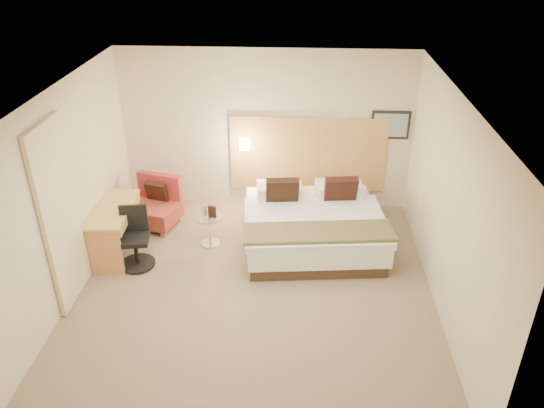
# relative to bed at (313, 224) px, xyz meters

# --- Properties ---
(floor) EXTENTS (4.80, 5.00, 0.02)m
(floor) POSITION_rel_bed_xyz_m (-0.79, -1.24, -0.34)
(floor) COLOR #7E6C54
(floor) RESTS_ON ground
(ceiling) EXTENTS (4.80, 5.00, 0.02)m
(ceiling) POSITION_rel_bed_xyz_m (-0.79, -1.24, 2.38)
(ceiling) COLOR white
(ceiling) RESTS_ON floor
(wall_back) EXTENTS (4.80, 0.02, 2.70)m
(wall_back) POSITION_rel_bed_xyz_m (-0.79, 1.27, 1.02)
(wall_back) COLOR beige
(wall_back) RESTS_ON floor
(wall_front) EXTENTS (4.80, 0.02, 2.70)m
(wall_front) POSITION_rel_bed_xyz_m (-0.79, -3.75, 1.02)
(wall_front) COLOR beige
(wall_front) RESTS_ON floor
(wall_left) EXTENTS (0.02, 5.00, 2.70)m
(wall_left) POSITION_rel_bed_xyz_m (-3.20, -1.24, 1.02)
(wall_left) COLOR beige
(wall_left) RESTS_ON floor
(wall_right) EXTENTS (0.02, 5.00, 2.70)m
(wall_right) POSITION_rel_bed_xyz_m (1.62, -1.24, 1.02)
(wall_right) COLOR beige
(wall_right) RESTS_ON floor
(headboard_panel) EXTENTS (2.60, 0.04, 1.30)m
(headboard_panel) POSITION_rel_bed_xyz_m (-0.09, 1.23, 0.62)
(headboard_panel) COLOR tan
(headboard_panel) RESTS_ON wall_back
(art_frame) EXTENTS (0.62, 0.03, 0.47)m
(art_frame) POSITION_rel_bed_xyz_m (1.23, 1.24, 1.17)
(art_frame) COLOR black
(art_frame) RESTS_ON wall_back
(art_canvas) EXTENTS (0.54, 0.01, 0.39)m
(art_canvas) POSITION_rel_bed_xyz_m (1.23, 1.22, 1.17)
(art_canvas) COLOR #768EA3
(art_canvas) RESTS_ON wall_back
(lamp_arm) EXTENTS (0.02, 0.12, 0.02)m
(lamp_arm) POSITION_rel_bed_xyz_m (-1.14, 1.18, 0.82)
(lamp_arm) COLOR silver
(lamp_arm) RESTS_ON wall_back
(lamp_shade) EXTENTS (0.15, 0.15, 0.15)m
(lamp_shade) POSITION_rel_bed_xyz_m (-1.14, 1.12, 0.82)
(lamp_shade) COLOR #FEECC6
(lamp_shade) RESTS_ON wall_back
(curtain) EXTENTS (0.06, 0.90, 2.42)m
(curtain) POSITION_rel_bed_xyz_m (-3.15, -1.49, 0.89)
(curtain) COLOR beige
(curtain) RESTS_ON wall_left
(bottle_a) EXTENTS (0.07, 0.07, 0.18)m
(bottle_a) POSITION_rel_bed_xyz_m (-1.62, -0.10, 0.25)
(bottle_a) COLOR #84A3CC
(bottle_a) RESTS_ON side_table
(menu_folder) EXTENTS (0.12, 0.08, 0.19)m
(menu_folder) POSITION_rel_bed_xyz_m (-1.51, -0.16, 0.26)
(menu_folder) COLOR #341815
(menu_folder) RESTS_ON side_table
(bed) EXTENTS (2.24, 2.20, 1.01)m
(bed) POSITION_rel_bed_xyz_m (0.00, 0.00, 0.00)
(bed) COLOR #3D2C1E
(bed) RESTS_ON floor
(lounge_chair) EXTENTS (0.91, 0.84, 0.80)m
(lounge_chair) POSITION_rel_bed_xyz_m (-2.55, 0.43, -0.01)
(lounge_chair) COLOR #A9794F
(lounge_chair) RESTS_ON floor
(side_table) EXTENTS (0.56, 0.56, 0.49)m
(side_table) POSITION_rel_bed_xyz_m (-1.57, -0.13, -0.06)
(side_table) COLOR silver
(side_table) RESTS_ON floor
(desk) EXTENTS (0.61, 1.23, 0.75)m
(desk) POSITION_rel_bed_xyz_m (-2.91, -0.43, 0.27)
(desk) COLOR tan
(desk) RESTS_ON floor
(desk_chair) EXTENTS (0.58, 0.58, 0.89)m
(desk_chair) POSITION_rel_bed_xyz_m (-2.54, -0.72, 0.04)
(desk_chair) COLOR black
(desk_chair) RESTS_ON floor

